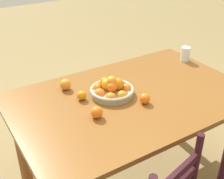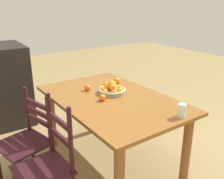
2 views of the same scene
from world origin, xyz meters
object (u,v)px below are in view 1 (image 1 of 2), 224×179
orange_loose_0 (82,96)px  orange_loose_1 (97,112)px  dining_table (131,112)px  drinking_glass (185,54)px  orange_loose_3 (145,99)px  fruit_bowl (112,89)px  orange_loose_2 (65,85)px

orange_loose_0 → orange_loose_1: 0.23m
dining_table → orange_loose_0: size_ratio=25.43×
drinking_glass → orange_loose_3: bearing=27.1°
orange_loose_3 → drinking_glass: drinking_glass is taller
orange_loose_0 → drinking_glass: 1.01m
drinking_glass → dining_table: bearing=18.4°
fruit_bowl → orange_loose_3: 0.23m
orange_loose_1 → dining_table: bearing=-163.6°
orange_loose_3 → orange_loose_0: bearing=-38.3°
orange_loose_2 → orange_loose_3: orange_loose_2 is taller
orange_loose_2 → orange_loose_3: bearing=129.0°
dining_table → fruit_bowl: fruit_bowl is taller
orange_loose_3 → orange_loose_1: bearing=-4.2°
orange_loose_1 → drinking_glass: (-1.02, -0.33, 0.02)m
dining_table → orange_loose_1: bearing=16.4°
dining_table → orange_loose_1: size_ratio=21.89×
dining_table → drinking_glass: drinking_glass is taller
orange_loose_0 → orange_loose_3: bearing=141.7°
dining_table → orange_loose_0: bearing=-23.5°
orange_loose_2 → drinking_glass: drinking_glass is taller
orange_loose_0 → orange_loose_2: size_ratio=0.81×
dining_table → orange_loose_0: orange_loose_0 is taller
dining_table → orange_loose_0: (0.30, -0.13, 0.16)m
fruit_bowl → orange_loose_1: size_ratio=4.11×
orange_loose_3 → drinking_glass: size_ratio=0.56×
fruit_bowl → orange_loose_1: 0.28m
dining_table → orange_loose_3: orange_loose_3 is taller
dining_table → orange_loose_1: orange_loose_1 is taller
dining_table → orange_loose_3: 0.20m
orange_loose_1 → orange_loose_3: size_ratio=1.08×
orange_loose_0 → orange_loose_2: 0.18m
orange_loose_3 → drinking_glass: 0.77m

